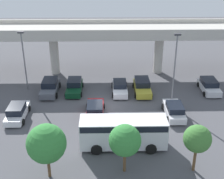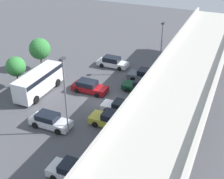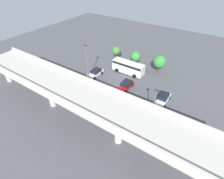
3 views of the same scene
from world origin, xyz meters
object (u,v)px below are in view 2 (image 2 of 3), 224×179
parked_car_0 (112,62)px  parked_car_5 (112,120)px  tree_front_right (16,67)px  parked_car_6 (50,121)px  shuttle_bus (39,81)px  lamp_post_mid_lot (65,92)px  lamp_post_near_aisle (161,44)px  tree_front_left (40,49)px  parked_car_7 (73,172)px  parked_car_3 (89,87)px  parked_car_2 (141,86)px  parked_car_1 (146,76)px  parked_car_4 (122,108)px

parked_car_0 → parked_car_5: 15.19m
tree_front_right → parked_car_6: bearing=56.5°
shuttle_bus → lamp_post_mid_lot: (5.94, 7.73, 3.23)m
parked_car_6 → lamp_post_near_aisle: (-17.21, 7.08, 3.72)m
lamp_post_near_aisle → tree_front_left: 17.30m
parked_car_7 → lamp_post_near_aisle: bearing=-92.4°
parked_car_3 → lamp_post_mid_lot: 9.84m
shuttle_bus → lamp_post_mid_lot: size_ratio=0.92×
parked_car_5 → parked_car_2: bearing=-92.4°
parked_car_5 → parked_car_7: size_ratio=1.05×
parked_car_0 → parked_car_1: size_ratio=0.95×
parked_car_0 → parked_car_1: bearing=-22.2°
parked_car_0 → parked_car_7: (22.32, 6.14, 0.02)m
shuttle_bus → tree_front_left: bearing=-147.2°
parked_car_3 → parked_car_6: 8.47m
parked_car_4 → parked_car_6: size_ratio=1.02×
parked_car_1 → parked_car_7: size_ratio=1.09×
parked_car_2 → parked_car_5: parked_car_5 is taller
parked_car_2 → tree_front_right: 16.26m
parked_car_7 → parked_car_1: bearing=-90.0°
parked_car_4 → parked_car_6: 8.17m
parked_car_3 → shuttle_bus: (2.71, -5.69, 1.00)m
parked_car_7 → tree_front_left: size_ratio=0.96×
lamp_post_near_aisle → tree_front_right: (11.39, -15.87, -1.47)m
parked_car_5 → tree_front_left: size_ratio=1.01×
parked_car_7 → tree_front_right: (-11.46, -14.91, 2.23)m
parked_car_5 → parked_car_6: (2.76, -6.03, -0.05)m
lamp_post_near_aisle → lamp_post_mid_lot: lamp_post_mid_lot is taller
tree_front_left → lamp_post_near_aisle: bearing=108.2°
parked_car_5 → parked_car_7: bearing=90.6°
parked_car_3 → lamp_post_mid_lot: bearing=-76.7°
parked_car_7 → tree_front_left: tree_front_left is taller
parked_car_4 → shuttle_bus: bearing=-1.0°
shuttle_bus → tree_front_left: tree_front_left is taller
parked_car_1 → parked_car_7: bearing=90.0°
parked_car_7 → tree_front_right: tree_front_right is taller
parked_car_1 → parked_car_4: (8.64, -0.11, -0.12)m
parked_car_1 → tree_front_right: tree_front_right is taller
parked_car_4 → lamp_post_near_aisle: 12.30m
parked_car_3 → parked_car_6: bearing=-92.0°
parked_car_5 → lamp_post_mid_lot: lamp_post_mid_lot is taller
parked_car_5 → lamp_post_near_aisle: 14.95m
parked_car_0 → tree_front_left: bearing=-152.4°
parked_car_5 → parked_car_7: 8.40m
parked_car_3 → parked_car_4: size_ratio=0.99×
parked_car_4 → parked_car_5: (2.79, 0.03, 0.09)m
lamp_post_near_aisle → tree_front_left: size_ratio=1.61×
parked_car_0 → shuttle_bus: 12.23m
parked_car_5 → lamp_post_mid_lot: 6.29m
parked_car_6 → parked_car_7: bearing=-42.6°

